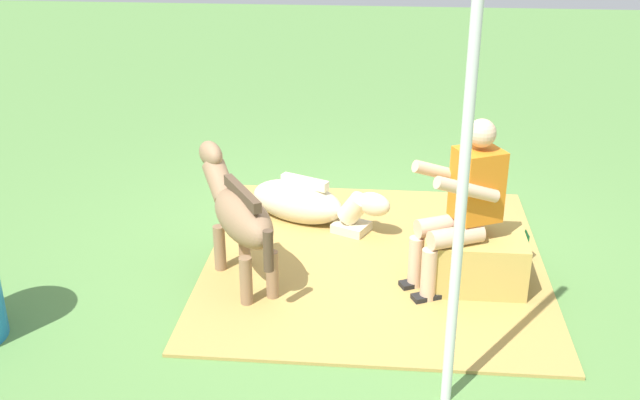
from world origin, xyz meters
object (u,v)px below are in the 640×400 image
Objects in this scene: hay_bale at (477,261)px; pony_standing at (239,213)px; tent_pole_left at (462,197)px; person_seated at (462,201)px; pony_lying at (307,203)px; soda_bottle at (524,246)px.

hay_bale is 0.56× the size of pony_standing.
pony_standing is 0.46× the size of tent_pole_left.
tent_pole_left reaches higher than person_seated.
tent_pole_left is at bearing 77.59° from hay_bale.
tent_pole_left is (0.15, 1.31, 0.59)m from person_seated.
person_seated reaches higher than pony_lying.
pony_standing is 4.23× the size of soda_bottle.
pony_lying is at bearing -110.10° from pony_standing.
hay_bale is 1.77m from tent_pole_left.
person_seated is at bearing 17.56° from hay_bale.
pony_standing is at bearing 69.90° from pony_lying.
soda_bottle is (-2.16, -0.49, -0.42)m from pony_standing.
soda_bottle is at bearing -139.93° from person_seated.
pony_standing reaches higher than soda_bottle.
person_seated is at bearing -96.52° from tent_pole_left.
person_seated is 0.50× the size of tent_pole_left.
tent_pole_left is at bearing 138.48° from pony_standing.
pony_lying reaches higher than hay_bale.
tent_pole_left is (-1.46, 1.29, 0.74)m from pony_standing.
soda_bottle is at bearing -167.14° from pony_standing.
soda_bottle is 0.11× the size of tent_pole_left.
soda_bottle is at bearing 162.67° from pony_lying.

